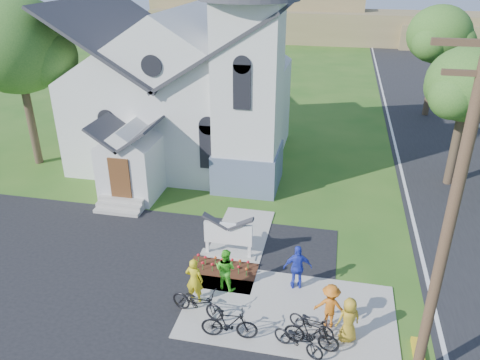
% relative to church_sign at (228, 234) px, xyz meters
% --- Properties ---
extents(ground, '(120.00, 120.00, 0.00)m').
position_rel_church_sign_xyz_m(ground, '(1.20, -3.20, -1.03)').
color(ground, '#2A5B1A').
rests_on(ground, ground).
extents(parking_lot, '(20.00, 16.00, 0.02)m').
position_rel_church_sign_xyz_m(parking_lot, '(-5.80, -5.20, -1.02)').
color(parking_lot, black).
rests_on(parking_lot, ground).
extents(road, '(8.00, 90.00, 0.02)m').
position_rel_church_sign_xyz_m(road, '(11.20, 11.80, -1.02)').
color(road, black).
rests_on(road, ground).
extents(sidewalk, '(7.00, 4.00, 0.05)m').
position_rel_church_sign_xyz_m(sidewalk, '(2.70, -2.70, -1.00)').
color(sidewalk, '#A6A296').
rests_on(sidewalk, ground).
extents(church, '(12.35, 12.00, 13.00)m').
position_rel_church_sign_xyz_m(church, '(-4.28, 9.28, 4.22)').
color(church, white).
rests_on(church, ground).
extents(church_sign, '(2.20, 0.40, 1.70)m').
position_rel_church_sign_xyz_m(church_sign, '(0.00, 0.00, 0.00)').
color(church_sign, '#A6A296').
rests_on(church_sign, ground).
extents(flower_bed, '(2.60, 1.10, 0.07)m').
position_rel_church_sign_xyz_m(flower_bed, '(0.00, -0.90, -0.99)').
color(flower_bed, '#3D1C10').
rests_on(flower_bed, ground).
extents(utility_pole, '(3.45, 0.28, 10.00)m').
position_rel_church_sign_xyz_m(utility_pole, '(6.56, -4.70, 4.38)').
color(utility_pole, '#462E23').
rests_on(utility_pole, ground).
extents(tree_lot_corner, '(5.60, 5.60, 9.15)m').
position_rel_church_sign_xyz_m(tree_lot_corner, '(-12.80, 6.80, 5.58)').
color(tree_lot_corner, '#3D2F21').
rests_on(tree_lot_corner, ground).
extents(tree_road_near, '(4.00, 4.00, 7.05)m').
position_rel_church_sign_xyz_m(tree_road_near, '(9.70, 8.80, 4.18)').
color(tree_road_near, '#3D2F21').
rests_on(tree_road_near, ground).
extents(tree_road_mid, '(4.40, 4.40, 7.80)m').
position_rel_church_sign_xyz_m(tree_road_mid, '(10.20, 20.80, 4.75)').
color(tree_road_mid, '#3D2F21').
rests_on(tree_road_mid, ground).
extents(distant_hills, '(61.00, 10.00, 5.60)m').
position_rel_church_sign_xyz_m(distant_hills, '(4.56, 53.13, 1.15)').
color(distant_hills, olive).
rests_on(distant_hills, ground).
extents(cyclist_0, '(0.64, 0.44, 1.68)m').
position_rel_church_sign_xyz_m(cyclist_0, '(-0.50, -2.83, -0.14)').
color(cyclist_0, gold).
rests_on(cyclist_0, sidewalk).
extents(bike_0, '(2.03, 1.11, 1.01)m').
position_rel_church_sign_xyz_m(bike_0, '(-0.20, -3.49, -0.47)').
color(bike_0, black).
rests_on(bike_0, sidewalk).
extents(cyclist_1, '(0.92, 0.81, 1.59)m').
position_rel_church_sign_xyz_m(cyclist_1, '(0.37, -1.96, -0.18)').
color(cyclist_1, '#4CD427').
rests_on(cyclist_1, sidewalk).
extents(bike_1, '(1.81, 0.66, 1.06)m').
position_rel_church_sign_xyz_m(bike_1, '(1.05, -4.29, -0.44)').
color(bike_1, black).
rests_on(bike_1, sidewalk).
extents(cyclist_2, '(1.07, 0.63, 1.71)m').
position_rel_church_sign_xyz_m(cyclist_2, '(2.84, -1.42, -0.12)').
color(cyclist_2, '#273AC5').
rests_on(cyclist_2, sidewalk).
extents(bike_2, '(1.74, 1.18, 0.87)m').
position_rel_church_sign_xyz_m(bike_2, '(3.18, -4.40, -0.54)').
color(bike_2, black).
rests_on(bike_2, sidewalk).
extents(cyclist_3, '(1.03, 0.62, 1.55)m').
position_rel_church_sign_xyz_m(cyclist_3, '(4.03, -3.12, -0.20)').
color(cyclist_3, '#C56315').
rests_on(cyclist_3, sidewalk).
extents(bike_3, '(1.76, 0.79, 1.02)m').
position_rel_church_sign_xyz_m(bike_3, '(3.54, -4.16, -0.46)').
color(bike_3, black).
rests_on(bike_3, sidewalk).
extents(cyclist_4, '(0.89, 0.75, 1.54)m').
position_rel_church_sign_xyz_m(cyclist_4, '(4.60, -3.62, -0.21)').
color(cyclist_4, '#B28C21').
rests_on(cyclist_4, sidewalk).
extents(bike_4, '(1.61, 1.06, 0.80)m').
position_rel_church_sign_xyz_m(bike_4, '(3.51, -3.57, -0.58)').
color(bike_4, black).
rests_on(bike_4, sidewalk).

